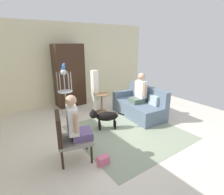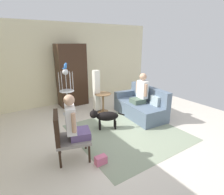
{
  "view_description": "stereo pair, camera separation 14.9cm",
  "coord_description": "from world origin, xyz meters",
  "px_view_note": "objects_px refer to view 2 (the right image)",
  "views": [
    {
      "loc": [
        -2.55,
        -3.31,
        2.26
      ],
      "look_at": [
        -0.12,
        0.09,
        0.92
      ],
      "focal_mm": 28.77,
      "sensor_mm": 36.0,
      "label": 1
    },
    {
      "loc": [
        -2.43,
        -3.4,
        2.26
      ],
      "look_at": [
        -0.12,
        0.09,
        0.92
      ],
      "focal_mm": 28.77,
      "sensor_mm": 36.0,
      "label": 2
    }
  ],
  "objects_px": {
    "parrot": "(65,66)",
    "column_lamp": "(96,92)",
    "person_on_couch": "(141,91)",
    "handbag": "(101,160)",
    "couch": "(141,106)",
    "bird_cage_stand": "(67,90)",
    "person_on_armchair": "(73,121)",
    "armchair": "(65,134)",
    "round_end_table": "(103,101)",
    "armoire_cabinet": "(72,75)",
    "dog": "(105,116)"
  },
  "relations": [
    {
      "from": "couch",
      "to": "column_lamp",
      "type": "bearing_deg",
      "value": 133.04
    },
    {
      "from": "column_lamp",
      "to": "person_on_couch",
      "type": "bearing_deg",
      "value": -48.61
    },
    {
      "from": "couch",
      "to": "column_lamp",
      "type": "distance_m",
      "value": 1.49
    },
    {
      "from": "person_on_couch",
      "to": "armoire_cabinet",
      "type": "relative_size",
      "value": 0.42
    },
    {
      "from": "couch",
      "to": "parrot",
      "type": "xyz_separation_m",
      "value": [
        -1.84,
        1.35,
        1.22
      ]
    },
    {
      "from": "person_on_armchair",
      "to": "bird_cage_stand",
      "type": "distance_m",
      "value": 2.33
    },
    {
      "from": "round_end_table",
      "to": "parrot",
      "type": "bearing_deg",
      "value": 154.23
    },
    {
      "from": "parrot",
      "to": "armoire_cabinet",
      "type": "height_order",
      "value": "armoire_cabinet"
    },
    {
      "from": "person_on_couch",
      "to": "dog",
      "type": "height_order",
      "value": "person_on_couch"
    },
    {
      "from": "couch",
      "to": "armoire_cabinet",
      "type": "distance_m",
      "value": 2.67
    },
    {
      "from": "round_end_table",
      "to": "bird_cage_stand",
      "type": "bearing_deg",
      "value": 154.59
    },
    {
      "from": "dog",
      "to": "column_lamp",
      "type": "relative_size",
      "value": 0.62
    },
    {
      "from": "round_end_table",
      "to": "handbag",
      "type": "bearing_deg",
      "value": -121.8
    },
    {
      "from": "person_on_couch",
      "to": "column_lamp",
      "type": "bearing_deg",
      "value": 131.39
    },
    {
      "from": "armoire_cabinet",
      "to": "person_on_couch",
      "type": "bearing_deg",
      "value": -58.82
    },
    {
      "from": "dog",
      "to": "column_lamp",
      "type": "xyz_separation_m",
      "value": [
        0.42,
        1.19,
        0.32
      ]
    },
    {
      "from": "person_on_couch",
      "to": "parrot",
      "type": "bearing_deg",
      "value": 142.71
    },
    {
      "from": "bird_cage_stand",
      "to": "person_on_armchair",
      "type": "bearing_deg",
      "value": -106.88
    },
    {
      "from": "person_on_armchair",
      "to": "dog",
      "type": "bearing_deg",
      "value": 33.09
    },
    {
      "from": "dog",
      "to": "armoire_cabinet",
      "type": "distance_m",
      "value": 2.42
    },
    {
      "from": "person_on_couch",
      "to": "handbag",
      "type": "xyz_separation_m",
      "value": [
        -2.17,
        -1.32,
        -0.73
      ]
    },
    {
      "from": "round_end_table",
      "to": "column_lamp",
      "type": "bearing_deg",
      "value": 127.62
    },
    {
      "from": "column_lamp",
      "to": "round_end_table",
      "type": "bearing_deg",
      "value": -52.38
    },
    {
      "from": "armchair",
      "to": "person_on_couch",
      "type": "relative_size",
      "value": 1.1
    },
    {
      "from": "handbag",
      "to": "parrot",
      "type": "bearing_deg",
      "value": 82.08
    },
    {
      "from": "couch",
      "to": "person_on_couch",
      "type": "height_order",
      "value": "person_on_couch"
    },
    {
      "from": "person_on_armchair",
      "to": "armchair",
      "type": "bearing_deg",
      "value": 163.56
    },
    {
      "from": "couch",
      "to": "handbag",
      "type": "bearing_deg",
      "value": -148.88
    },
    {
      "from": "round_end_table",
      "to": "bird_cage_stand",
      "type": "distance_m",
      "value": 1.19
    },
    {
      "from": "handbag",
      "to": "dog",
      "type": "bearing_deg",
      "value": 55.72
    },
    {
      "from": "bird_cage_stand",
      "to": "column_lamp",
      "type": "bearing_deg",
      "value": -18.98
    },
    {
      "from": "person_on_armchair",
      "to": "handbag",
      "type": "xyz_separation_m",
      "value": [
        0.32,
        -0.45,
        -0.71
      ]
    },
    {
      "from": "couch",
      "to": "armoire_cabinet",
      "type": "height_order",
      "value": "armoire_cabinet"
    },
    {
      "from": "round_end_table",
      "to": "armoire_cabinet",
      "type": "height_order",
      "value": "armoire_cabinet"
    },
    {
      "from": "armchair",
      "to": "person_on_armchair",
      "type": "height_order",
      "value": "person_on_armchair"
    },
    {
      "from": "couch",
      "to": "bird_cage_stand",
      "type": "distance_m",
      "value": 2.34
    },
    {
      "from": "armchair",
      "to": "handbag",
      "type": "height_order",
      "value": "armchair"
    },
    {
      "from": "couch",
      "to": "person_on_couch",
      "type": "distance_m",
      "value": 0.5
    },
    {
      "from": "dog",
      "to": "parrot",
      "type": "bearing_deg",
      "value": 106.39
    },
    {
      "from": "armchair",
      "to": "armoire_cabinet",
      "type": "relative_size",
      "value": 0.46
    },
    {
      "from": "couch",
      "to": "person_on_armchair",
      "type": "height_order",
      "value": "person_on_armchair"
    },
    {
      "from": "armoire_cabinet",
      "to": "handbag",
      "type": "distance_m",
      "value": 3.74
    },
    {
      "from": "person_on_couch",
      "to": "person_on_armchair",
      "type": "xyz_separation_m",
      "value": [
        -2.49,
        -0.86,
        -0.02
      ]
    },
    {
      "from": "armchair",
      "to": "round_end_table",
      "type": "bearing_deg",
      "value": 42.65
    },
    {
      "from": "parrot",
      "to": "column_lamp",
      "type": "xyz_separation_m",
      "value": [
        0.86,
        -0.3,
        -0.85
      ]
    },
    {
      "from": "couch",
      "to": "person_on_couch",
      "type": "xyz_separation_m",
      "value": [
        -0.04,
        -0.02,
        0.5
      ]
    },
    {
      "from": "armchair",
      "to": "round_end_table",
      "type": "xyz_separation_m",
      "value": [
        1.85,
        1.7,
        -0.15
      ]
    },
    {
      "from": "column_lamp",
      "to": "person_on_armchair",
      "type": "bearing_deg",
      "value": -128.72
    },
    {
      "from": "column_lamp",
      "to": "parrot",
      "type": "bearing_deg",
      "value": 160.69
    },
    {
      "from": "couch",
      "to": "parrot",
      "type": "bearing_deg",
      "value": 143.66
    }
  ]
}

